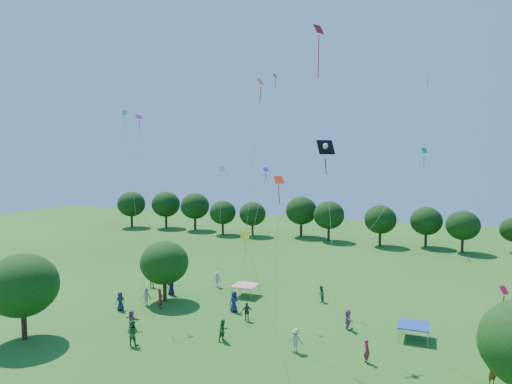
# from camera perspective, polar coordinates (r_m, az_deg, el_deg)

# --- Properties ---
(near_tree_west) EXTENTS (5.14, 5.14, 6.38)m
(near_tree_west) POSITION_cam_1_polar(r_m,az_deg,el_deg) (38.00, -27.17, -10.33)
(near_tree_west) COLOR #422B19
(near_tree_west) RESTS_ON ground
(near_tree_north) EXTENTS (4.46, 4.46, 5.62)m
(near_tree_north) POSITION_cam_1_polar(r_m,az_deg,el_deg) (43.49, -11.38, -8.65)
(near_tree_north) COLOR #422B19
(near_tree_north) RESTS_ON ground
(treeline) EXTENTS (88.01, 8.77, 6.77)m
(treeline) POSITION_cam_1_polar(r_m,az_deg,el_deg) (72.48, 10.69, -2.90)
(treeline) COLOR #422B19
(treeline) RESTS_ON ground
(tent_red_stripe) EXTENTS (2.20, 2.20, 1.10)m
(tent_red_stripe) POSITION_cam_1_polar(r_m,az_deg,el_deg) (44.70, -1.33, -11.59)
(tent_red_stripe) COLOR red
(tent_red_stripe) RESTS_ON ground
(tent_blue) EXTENTS (2.20, 2.20, 1.10)m
(tent_blue) POSITION_cam_1_polar(r_m,az_deg,el_deg) (36.85, 19.11, -15.47)
(tent_blue) COLOR #183D9C
(tent_blue) RESTS_ON ground
(crowd_person_0) EXTENTS (0.91, 1.01, 1.81)m
(crowd_person_0) POSITION_cam_1_polar(r_m,az_deg,el_deg) (40.57, -2.77, -13.51)
(crowd_person_0) COLOR navy
(crowd_person_0) RESTS_ON ground
(crowd_person_1) EXTENTS (0.65, 0.69, 1.56)m
(crowd_person_1) POSITION_cam_1_polar(r_m,az_deg,el_deg) (32.32, 13.67, -18.76)
(crowd_person_1) COLOR maroon
(crowd_person_1) RESTS_ON ground
(crowd_person_2) EXTENTS (0.74, 0.92, 1.64)m
(crowd_person_2) POSITION_cam_1_polar(r_m,az_deg,el_deg) (34.74, -4.11, -16.86)
(crowd_person_2) COLOR #2B5B27
(crowd_person_2) RESTS_ON ground
(crowd_person_3) EXTENTS (1.13, 0.65, 1.62)m
(crowd_person_3) POSITION_cam_1_polar(r_m,az_deg,el_deg) (47.74, -4.91, -10.83)
(crowd_person_3) COLOR beige
(crowd_person_3) RESTS_ON ground
(crowd_person_4) EXTENTS (1.05, 0.96, 1.68)m
(crowd_person_4) POSITION_cam_1_polar(r_m,az_deg,el_deg) (48.64, -12.91, -10.60)
(crowd_person_4) COLOR #3E3932
(crowd_person_4) RESTS_ON ground
(crowd_person_5) EXTENTS (1.08, 1.58, 1.59)m
(crowd_person_5) POSITION_cam_1_polar(r_m,az_deg,el_deg) (37.44, 11.43, -15.35)
(crowd_person_5) COLOR #905489
(crowd_person_5) RESTS_ON ground
(crowd_person_6) EXTENTS (0.79, 0.91, 1.63)m
(crowd_person_6) POSITION_cam_1_polar(r_m,az_deg,el_deg) (42.59, -16.61, -12.94)
(crowd_person_6) COLOR #1A264E
(crowd_person_6) RESTS_ON ground
(crowd_person_7) EXTENTS (0.57, 0.76, 1.82)m
(crowd_person_7) POSITION_cam_1_polar(r_m,az_deg,el_deg) (41.99, -11.88, -12.96)
(crowd_person_7) COLOR maroon
(crowd_person_7) RESTS_ON ground
(crowd_person_8) EXTENTS (0.96, 0.64, 1.80)m
(crowd_person_8) POSITION_cam_1_polar(r_m,az_deg,el_deg) (35.13, -15.19, -16.63)
(crowd_person_8) COLOR #2F632A
(crowd_person_8) RESTS_ON ground
(crowd_person_9) EXTENTS (1.08, 0.49, 1.65)m
(crowd_person_9) POSITION_cam_1_polar(r_m,az_deg,el_deg) (33.13, 4.99, -17.96)
(crowd_person_9) COLOR #B0AE8D
(crowd_person_9) RESTS_ON ground
(crowd_person_10) EXTENTS (0.98, 0.78, 1.53)m
(crowd_person_10) POSITION_cam_1_polar(r_m,az_deg,el_deg) (38.53, -1.14, -14.73)
(crowd_person_10) COLOR #403A33
(crowd_person_10) RESTS_ON ground
(crowd_person_11) EXTENTS (1.49, 0.74, 1.53)m
(crowd_person_11) POSITION_cam_1_polar(r_m,az_deg,el_deg) (38.09, -15.28, -15.13)
(crowd_person_11) COLOR #8F5378
(crowd_person_11) RESTS_ON ground
(crowd_person_12) EXTENTS (1.02, 0.75, 1.85)m
(crowd_person_12) POSITION_cam_1_polar(r_m,az_deg,el_deg) (45.92, -10.59, -11.38)
(crowd_person_12) COLOR navy
(crowd_person_12) RESTS_ON ground
(crowd_person_13) EXTENTS (0.73, 0.73, 1.69)m
(crowd_person_13) POSITION_cam_1_polar(r_m,az_deg,el_deg) (32.03, 27.48, -19.28)
(crowd_person_13) COLOR #94391A
(crowd_person_13) RESTS_ON ground
(crowd_person_14) EXTENTS (0.48, 0.80, 1.54)m
(crowd_person_14) POSITION_cam_1_polar(r_m,az_deg,el_deg) (43.46, 8.11, -12.49)
(crowd_person_14) COLOR #275D31
(crowd_person_14) RESTS_ON ground
(crowd_person_15) EXTENTS (1.10, 0.70, 1.56)m
(crowd_person_15) POSITION_cam_1_polar(r_m,az_deg,el_deg) (43.30, -13.59, -12.63)
(crowd_person_15) COLOR tan
(crowd_person_15) RESTS_ON ground
(pirate_kite) EXTENTS (3.07, 6.64, 13.35)m
(pirate_kite) POSITION_cam_1_polar(r_m,az_deg,el_deg) (33.71, 8.72, 5.18)
(pirate_kite) COLOR black
(red_high_kite) EXTENTS (3.88, 3.66, 21.66)m
(red_high_kite) POSITION_cam_1_polar(r_m,az_deg,el_deg) (34.14, 6.70, 13.92)
(red_high_kite) COLOR red
(small_kite_0) EXTENTS (2.37, 1.19, 17.95)m
(small_kite_0) POSITION_cam_1_polar(r_m,az_deg,el_deg) (34.95, -0.04, 7.46)
(small_kite_0) COLOR #CA4A0B
(small_kite_1) EXTENTS (1.67, 2.36, 6.26)m
(small_kite_1) POSITION_cam_1_polar(r_m,az_deg,el_deg) (30.59, 24.33, -9.88)
(small_kite_1) COLOR orange
(small_kite_2) EXTENTS (7.94, 7.25, 19.87)m
(small_kite_2) POSITION_cam_1_polar(r_m,az_deg,el_deg) (43.39, 17.87, 7.50)
(small_kite_2) COLOR orange
(small_kite_3) EXTENTS (1.97, 0.29, 16.11)m
(small_kite_3) POSITION_cam_1_polar(r_m,az_deg,el_deg) (41.52, -15.50, 3.65)
(small_kite_3) COLOR #1B984C
(small_kite_4) EXTENTS (1.52, 3.78, 11.19)m
(small_kite_4) POSITION_cam_1_polar(r_m,az_deg,el_deg) (38.40, 0.48, -0.84)
(small_kite_4) COLOR blue
(small_kite_5) EXTENTS (1.56, 0.87, 15.84)m
(small_kite_5) POSITION_cam_1_polar(r_m,az_deg,el_deg) (41.93, -14.14, 4.53)
(small_kite_5) COLOR #A41B96
(small_kite_6) EXTENTS (0.61, 1.00, 11.13)m
(small_kite_6) POSITION_cam_1_polar(r_m,az_deg,el_deg) (44.95, -4.35, 0.55)
(small_kite_6) COLOR white
(small_kite_7) EXTENTS (8.06, 6.58, 12.91)m
(small_kite_7) POSITION_cam_1_polar(r_m,az_deg,el_deg) (43.49, 18.01, 1.28)
(small_kite_7) COLOR #0BA87C
(small_kite_8) EXTENTS (3.57, 3.33, 5.00)m
(small_kite_8) POSITION_cam_1_polar(r_m,az_deg,el_deg) (29.79, 27.61, -11.84)
(small_kite_8) COLOR red
(small_kite_9) EXTENTS (0.80, 0.93, 10.91)m
(small_kite_9) POSITION_cam_1_polar(r_m,az_deg,el_deg) (29.22, 2.80, -1.62)
(small_kite_9) COLOR #FF380D
(small_kite_10) EXTENTS (1.31, 3.36, 7.61)m
(small_kite_10) POSITION_cam_1_polar(r_m,az_deg,el_deg) (28.21, -0.75, -7.67)
(small_kite_10) COLOR #FFFD16
(small_kite_11) EXTENTS (5.21, 3.28, 20.13)m
(small_kite_11) POSITION_cam_1_polar(r_m,az_deg,el_deg) (44.88, 0.41, 7.48)
(small_kite_11) COLOR #188827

